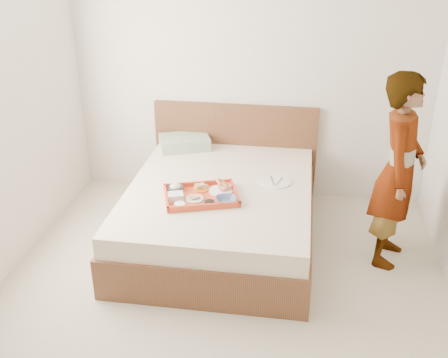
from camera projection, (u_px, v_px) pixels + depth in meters
name	position (u px, v px, depth m)	size (l,w,h in m)	color
ground	(217.00, 313.00, 3.88)	(3.50, 4.00, 0.01)	beige
wall_back	(250.00, 69.00, 5.09)	(3.50, 0.01, 2.60)	silver
bed	(220.00, 213.00, 4.68)	(1.65, 2.00, 0.53)	brown
headboard	(235.00, 149.00, 5.45)	(1.65, 0.06, 0.95)	brown
pillow	(185.00, 142.00, 5.31)	(0.48, 0.33, 0.12)	#97AD9C
tray	(201.00, 195.00, 4.35)	(0.59, 0.43, 0.05)	red
prawn_plate	(221.00, 191.00, 4.44)	(0.20, 0.20, 0.01)	white
navy_bowl_big	(226.00, 200.00, 4.26)	(0.17, 0.17, 0.04)	#19264E
sauce_dish	(209.00, 203.00, 4.22)	(0.09, 0.09, 0.03)	black
meat_plate	(194.00, 199.00, 4.31)	(0.15, 0.15, 0.01)	white
bread_plate	(202.00, 188.00, 4.47)	(0.14, 0.14, 0.01)	orange
salad_bowl	(176.00, 189.00, 4.44)	(0.13, 0.13, 0.04)	#19264E
plastic_tub	(176.00, 196.00, 4.30)	(0.12, 0.10, 0.05)	silver
cheese_round	(180.00, 205.00, 4.19)	(0.09, 0.09, 0.03)	white
dinner_plate	(276.00, 182.00, 4.62)	(0.26, 0.26, 0.01)	white
person	(399.00, 171.00, 4.19)	(0.58, 0.38, 1.60)	silver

